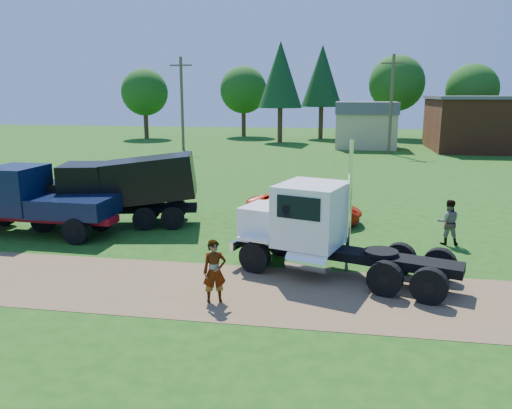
% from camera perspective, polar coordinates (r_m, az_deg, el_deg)
% --- Properties ---
extents(ground, '(140.00, 140.00, 0.00)m').
position_cam_1_polar(ground, '(14.30, 2.94, -10.16)').
color(ground, '#174A10').
rests_on(ground, ground).
extents(dirt_track, '(120.00, 4.20, 0.01)m').
position_cam_1_polar(dirt_track, '(14.30, 2.94, -10.14)').
color(dirt_track, brown).
rests_on(dirt_track, ground).
extents(white_semi_tractor, '(7.03, 4.12, 4.17)m').
position_cam_1_polar(white_semi_tractor, '(15.70, 6.57, -2.65)').
color(white_semi_tractor, black).
rests_on(white_semi_tractor, ground).
extents(black_dump_truck, '(7.20, 3.68, 3.05)m').
position_cam_1_polar(black_dump_truck, '(21.91, -15.27, 2.02)').
color(black_dump_truck, black).
rests_on(black_dump_truck, ground).
extents(navy_truck, '(6.37, 2.37, 2.72)m').
position_cam_1_polar(navy_truck, '(21.70, -24.32, 0.47)').
color(navy_truck, maroon).
rests_on(navy_truck, ground).
extents(orange_pickup, '(5.24, 2.92, 1.39)m').
position_cam_1_polar(orange_pickup, '(21.66, 5.45, -0.37)').
color(orange_pickup, red).
rests_on(orange_pickup, ground).
extents(spectator_a, '(0.75, 0.64, 1.74)m').
position_cam_1_polar(spectator_a, '(13.49, -4.76, -7.64)').
color(spectator_a, '#999999').
rests_on(spectator_a, ground).
extents(spectator_b, '(0.83, 0.65, 1.70)m').
position_cam_1_polar(spectator_b, '(19.85, 21.10, -1.90)').
color(spectator_b, '#999999').
rests_on(spectator_b, ground).
extents(brick_building, '(15.40, 10.40, 5.30)m').
position_cam_1_polar(brick_building, '(55.69, 27.09, 8.26)').
color(brick_building, brown).
rests_on(brick_building, ground).
extents(tan_shed, '(6.20, 5.40, 4.70)m').
position_cam_1_polar(tan_shed, '(53.26, 12.40, 8.94)').
color(tan_shed, tan).
rests_on(tan_shed, ground).
extents(utility_poles, '(42.20, 0.28, 9.00)m').
position_cam_1_polar(utility_poles, '(48.33, 15.21, 11.18)').
color(utility_poles, brown).
rests_on(utility_poles, ground).
extents(tree_row, '(56.59, 13.92, 11.35)m').
position_cam_1_polar(tree_row, '(63.36, 13.77, 13.36)').
color(tree_row, '#3A2D17').
rests_on(tree_row, ground).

